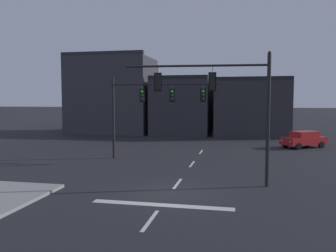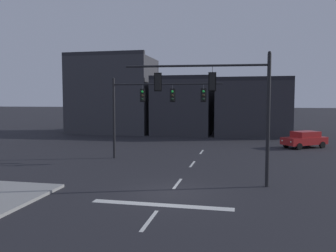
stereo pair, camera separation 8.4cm
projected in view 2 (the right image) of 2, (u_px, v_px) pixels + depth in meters
ground_plane at (170, 193)px, 17.19m from camera, size 400.00×400.00×0.00m
stop_bar_paint at (161, 205)px, 15.24m from camera, size 6.40×0.50×0.01m
lane_centreline at (178, 184)px, 19.14m from camera, size 0.16×26.40×0.01m
signal_mast_near_side at (226, 97)px, 18.41m from camera, size 7.76×0.74×7.19m
signal_mast_far_side at (149, 102)px, 26.67m from camera, size 8.61×0.44×6.41m
car_lot_nearside at (305, 139)px, 33.42m from camera, size 4.63×4.01×1.61m
building_row at (180, 103)px, 48.71m from camera, size 29.57×13.86×10.97m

